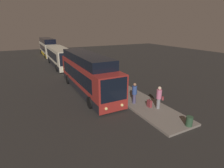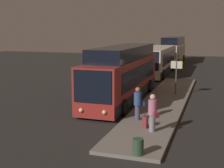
{
  "view_description": "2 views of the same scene",
  "coord_description": "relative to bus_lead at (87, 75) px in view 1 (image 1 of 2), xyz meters",
  "views": [
    {
      "loc": [
        16.36,
        -5.56,
        6.37
      ],
      "look_at": [
        4.32,
        0.67,
        1.9
      ],
      "focal_mm": 28.0,
      "sensor_mm": 36.0,
      "label": 1
    },
    {
      "loc": [
        20.99,
        6.23,
        4.99
      ],
      "look_at": [
        4.32,
        0.67,
        1.9
      ],
      "focal_mm": 50.0,
      "sensor_mm": 36.0,
      "label": 2
    }
  ],
  "objects": [
    {
      "name": "passenger_waiting",
      "position": [
        5.03,
        2.32,
        -0.59
      ],
      "size": [
        0.64,
        0.66,
        1.8
      ],
      "rotation": [
        0.0,
        0.0,
        0.71
      ],
      "color": "#4C476B",
      "rests_on": "platform"
    },
    {
      "name": "bus_second",
      "position": [
        -13.76,
        -0.0,
        -0.22
      ],
      "size": [
        11.17,
        2.8,
        3.0
      ],
      "color": "beige",
      "rests_on": "ground"
    },
    {
      "name": "platform",
      "position": [
        -0.07,
        2.97,
        -1.64
      ],
      "size": [
        20.0,
        2.88,
        0.16
      ],
      "color": "slate",
      "rests_on": "ground"
    },
    {
      "name": "trash_bin",
      "position": [
        9.68,
        3.48,
        -1.23
      ],
      "size": [
        0.44,
        0.44,
        0.65
      ],
      "color": "#2D4C33",
      "rests_on": "platform"
    },
    {
      "name": "ground",
      "position": [
        -0.07,
        -0.07,
        -1.72
      ],
      "size": [
        80.0,
        80.0,
        0.0
      ],
      "primitive_type": "plane",
      "color": "#2B2826"
    },
    {
      "name": "passenger_boarding",
      "position": [
        6.75,
        3.46,
        -0.57
      ],
      "size": [
        0.65,
        0.65,
        1.83
      ],
      "rotation": [
        0.0,
        0.0,
        -0.76
      ],
      "color": "gray",
      "rests_on": "platform"
    },
    {
      "name": "bus_third",
      "position": [
        -26.75,
        0.0,
        -0.02
      ],
      "size": [
        11.69,
        2.78,
        3.84
      ],
      "color": "beige",
      "rests_on": "ground"
    },
    {
      "name": "sign_post",
      "position": [
        -2.34,
        3.44,
        0.12
      ],
      "size": [
        0.1,
        0.84,
        2.56
      ],
      "color": "#4C4C51",
      "rests_on": "platform"
    },
    {
      "name": "suitcase",
      "position": [
        6.24,
        2.99,
        -1.27
      ],
      "size": [
        0.4,
        0.23,
        0.81
      ],
      "color": "maroon",
      "rests_on": "platform"
    },
    {
      "name": "bus_lead",
      "position": [
        0.0,
        0.0,
        0.0
      ],
      "size": [
        11.46,
        2.76,
        3.82
      ],
      "color": "maroon",
      "rests_on": "ground"
    }
  ]
}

